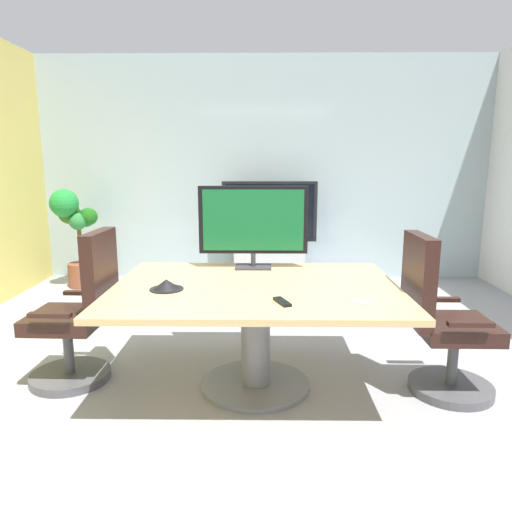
{
  "coord_description": "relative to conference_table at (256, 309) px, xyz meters",
  "views": [
    {
      "loc": [
        -0.04,
        -2.91,
        1.55
      ],
      "look_at": [
        -0.08,
        0.37,
        0.89
      ],
      "focal_mm": 32.68,
      "sensor_mm": 36.0,
      "label": 1
    }
  ],
  "objects": [
    {
      "name": "wall_back_glass_partition",
      "position": [
        0.08,
        3.24,
        0.88
      ],
      "size": [
        5.94,
        0.1,
        2.89
      ],
      "primitive_type": "cube",
      "color": "#9EB2B7",
      "rests_on": "ground"
    },
    {
      "name": "whiteboard_marker",
      "position": [
        0.62,
        -0.43,
        0.18
      ],
      "size": [
        0.11,
        0.1,
        0.02
      ],
      "primitive_type": "cube",
      "rotation": [
        0.0,
        0.0,
        -0.69
      ],
      "color": "silver",
      "rests_on": "conference_table"
    },
    {
      "name": "conference_phone",
      "position": [
        -0.58,
        -0.12,
        0.2
      ],
      "size": [
        0.22,
        0.22,
        0.07
      ],
      "color": "black",
      "rests_on": "conference_table"
    },
    {
      "name": "ground_plane",
      "position": [
        0.08,
        -0.12,
        -0.57
      ],
      "size": [
        7.72,
        7.72,
        0.0
      ],
      "primitive_type": "plane",
      "color": "#99999E"
    },
    {
      "name": "wall_display_unit",
      "position": [
        0.14,
        2.88,
        -0.13
      ],
      "size": [
        1.2,
        0.36,
        1.31
      ],
      "color": "#B7BABC",
      "rests_on": "ground"
    },
    {
      "name": "tv_monitor",
      "position": [
        -0.02,
        0.53,
        0.53
      ],
      "size": [
        0.84,
        0.18,
        0.64
      ],
      "color": "#333338",
      "rests_on": "conference_table"
    },
    {
      "name": "office_chair_left",
      "position": [
        -1.24,
        0.08,
        -0.11
      ],
      "size": [
        0.6,
        0.58,
        1.09
      ],
      "rotation": [
        0.0,
        0.0,
        -1.6
      ],
      "color": "#4C4C51",
      "rests_on": "ground"
    },
    {
      "name": "conference_table",
      "position": [
        0.0,
        0.0,
        0.0
      ],
      "size": [
        1.91,
        1.4,
        0.74
      ],
      "color": "tan",
      "rests_on": "ground"
    },
    {
      "name": "potted_plant",
      "position": [
        -2.26,
        2.63,
        0.17
      ],
      "size": [
        0.53,
        0.58,
        1.23
      ],
      "color": "brown",
      "rests_on": "ground"
    },
    {
      "name": "office_chair_right",
      "position": [
        1.24,
        -0.06,
        -0.11
      ],
      "size": [
        0.6,
        0.57,
        1.09
      ],
      "rotation": [
        0.0,
        0.0,
        1.56
      ],
      "color": "#4C4C51",
      "rests_on": "ground"
    },
    {
      "name": "remote_control",
      "position": [
        0.16,
        -0.4,
        0.18
      ],
      "size": [
        0.11,
        0.18,
        0.02
      ],
      "primitive_type": "cube",
      "rotation": [
        0.0,
        0.0,
        0.36
      ],
      "color": "black",
      "rests_on": "conference_table"
    }
  ]
}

